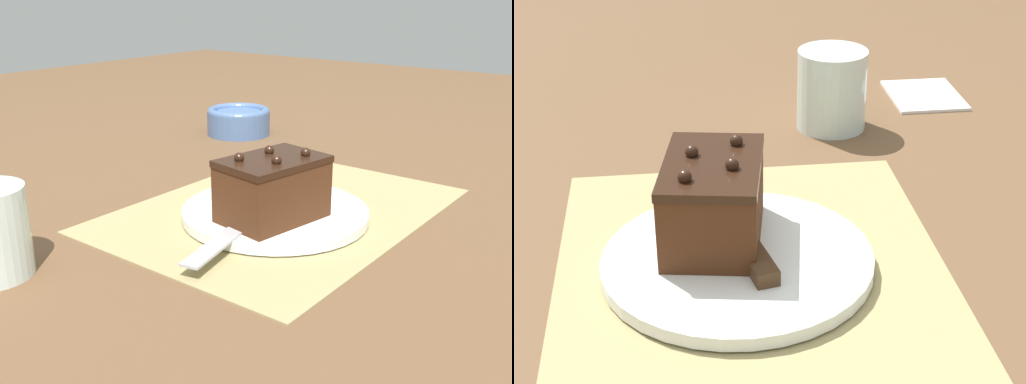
% 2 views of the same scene
% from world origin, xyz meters
% --- Properties ---
extents(ground_plane, '(3.00, 3.00, 0.00)m').
position_xyz_m(ground_plane, '(0.00, 0.00, 0.00)').
color(ground_plane, brown).
extents(placemat_woven, '(0.46, 0.34, 0.00)m').
position_xyz_m(placemat_woven, '(0.00, 0.00, 0.00)').
color(placemat_woven, tan).
rests_on(placemat_woven, ground_plane).
extents(cake_plate, '(0.24, 0.24, 0.01)m').
position_xyz_m(cake_plate, '(0.03, 0.01, 0.01)').
color(cake_plate, white).
rests_on(cake_plate, placemat_woven).
extents(chocolate_cake, '(0.14, 0.10, 0.09)m').
position_xyz_m(chocolate_cake, '(0.06, 0.03, 0.05)').
color(chocolate_cake, '#472614').
rests_on(chocolate_cake, cake_plate).
extents(serving_knife, '(0.25, 0.08, 0.01)m').
position_xyz_m(serving_knife, '(0.06, 0.01, 0.02)').
color(serving_knife, '#472D19').
rests_on(serving_knife, cake_plate).
extents(small_bowl, '(0.12, 0.12, 0.05)m').
position_xyz_m(small_bowl, '(-0.30, -0.32, 0.03)').
color(small_bowl, '#4C6B9E').
rests_on(small_bowl, ground_plane).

